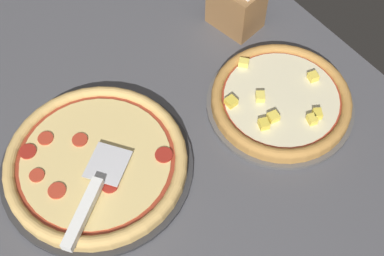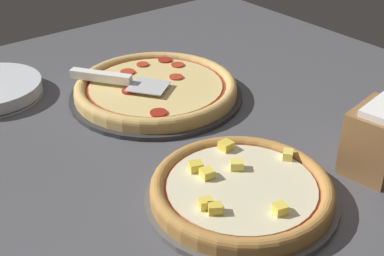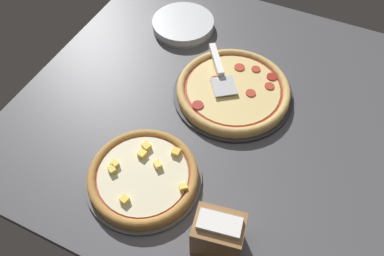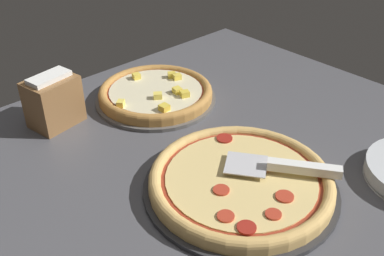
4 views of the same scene
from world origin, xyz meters
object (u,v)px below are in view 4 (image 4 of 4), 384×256
at_px(pizza_front, 241,180).
at_px(pizza_back, 156,92).
at_px(napkin_holder, 53,101).
at_px(serving_spatula, 293,167).

height_order(pizza_front, pizza_back, pizza_back).
relative_size(pizza_back, napkin_holder, 2.30).
distance_m(pizza_back, napkin_holder, 0.27).
bearing_deg(pizza_back, napkin_holder, 162.74).
bearing_deg(serving_spatula, pizza_back, 86.81).
bearing_deg(napkin_holder, serving_spatula, -67.30).
relative_size(pizza_front, pizza_back, 1.21).
bearing_deg(serving_spatula, pizza_front, 142.68).
distance_m(pizza_front, pizza_back, 0.43).
distance_m(pizza_front, serving_spatula, 0.11).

